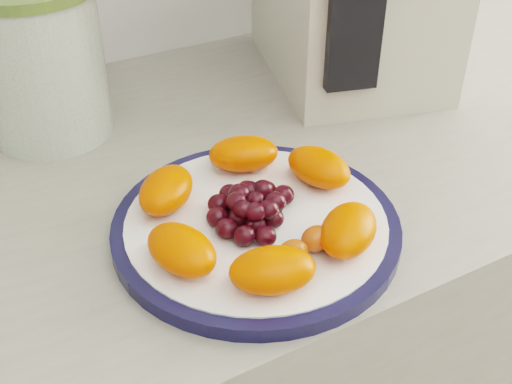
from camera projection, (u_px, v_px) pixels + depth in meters
counter at (267, 372)px, 1.05m from camera, size 3.50×0.60×0.90m
cabinet_face at (267, 384)px, 1.07m from camera, size 3.48×0.58×0.84m
plate_rim at (256, 227)px, 0.63m from camera, size 0.28×0.28×0.01m
plate_face at (256, 226)px, 0.63m from camera, size 0.26×0.26×0.02m
canister at (42, 66)px, 0.75m from camera, size 0.15×0.15×0.17m
fruit_plate at (256, 208)px, 0.61m from camera, size 0.25×0.25×0.04m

